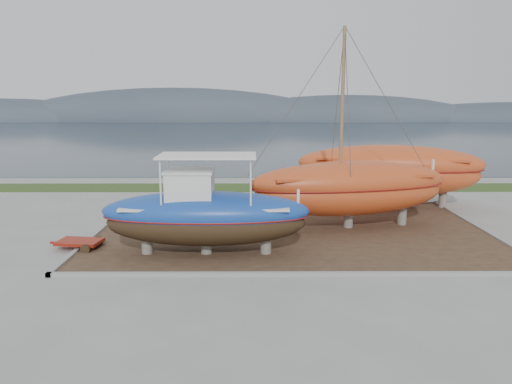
{
  "coord_description": "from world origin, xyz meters",
  "views": [
    {
      "loc": [
        -1.8,
        -19.0,
        6.28
      ],
      "look_at": [
        -1.7,
        4.0,
        1.91
      ],
      "focal_mm": 35.0,
      "sensor_mm": 36.0,
      "label": 1
    }
  ],
  "objects_px": {
    "blue_caique": "(206,205)",
    "orange_bare_hull": "(389,176)",
    "orange_sailboat": "(352,130)",
    "red_trailer": "(80,245)",
    "white_dinghy": "(158,214)"
  },
  "relations": [
    {
      "from": "blue_caique",
      "to": "orange_sailboat",
      "type": "relative_size",
      "value": 0.85
    },
    {
      "from": "blue_caique",
      "to": "orange_bare_hull",
      "type": "height_order",
      "value": "blue_caique"
    },
    {
      "from": "blue_caique",
      "to": "orange_sailboat",
      "type": "distance_m",
      "value": 8.14
    },
    {
      "from": "blue_caique",
      "to": "white_dinghy",
      "type": "xyz_separation_m",
      "value": [
        -2.7,
        4.06,
        -1.33
      ]
    },
    {
      "from": "white_dinghy",
      "to": "orange_sailboat",
      "type": "xyz_separation_m",
      "value": [
        9.21,
        0.01,
        4.01
      ]
    },
    {
      "from": "red_trailer",
      "to": "orange_bare_hull",
      "type": "bearing_deg",
      "value": 36.62
    },
    {
      "from": "blue_caique",
      "to": "orange_bare_hull",
      "type": "bearing_deg",
      "value": 42.57
    },
    {
      "from": "orange_bare_hull",
      "to": "red_trailer",
      "type": "xyz_separation_m",
      "value": [
        -15.15,
        -8.18,
        -1.6
      ]
    },
    {
      "from": "orange_bare_hull",
      "to": "red_trailer",
      "type": "relative_size",
      "value": 3.96
    },
    {
      "from": "orange_bare_hull",
      "to": "white_dinghy",
      "type": "bearing_deg",
      "value": -149.79
    },
    {
      "from": "blue_caique",
      "to": "white_dinghy",
      "type": "height_order",
      "value": "blue_caique"
    },
    {
      "from": "white_dinghy",
      "to": "orange_sailboat",
      "type": "bearing_deg",
      "value": 7.49
    },
    {
      "from": "white_dinghy",
      "to": "red_trailer",
      "type": "height_order",
      "value": "white_dinghy"
    },
    {
      "from": "orange_sailboat",
      "to": "red_trailer",
      "type": "xyz_separation_m",
      "value": [
        -11.92,
        -3.28,
        -4.56
      ]
    },
    {
      "from": "orange_bare_hull",
      "to": "red_trailer",
      "type": "height_order",
      "value": "orange_bare_hull"
    }
  ]
}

